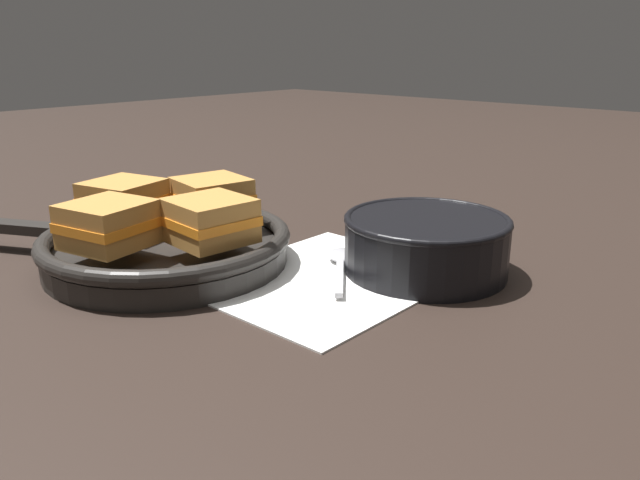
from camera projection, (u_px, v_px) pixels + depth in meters
name	position (u px, v px, depth m)	size (l,w,h in m)	color
ground_plane	(334.00, 276.00, 0.68)	(4.00, 4.00, 0.00)	black
napkin	(326.00, 278.00, 0.66)	(0.26, 0.22, 0.00)	white
soup_bowl	(426.00, 241.00, 0.68)	(0.18, 0.18, 0.06)	black
spoon	(340.00, 261.00, 0.70)	(0.12, 0.11, 0.01)	#B7B7BC
skillet	(165.00, 247.00, 0.70)	(0.28, 0.37, 0.04)	black
sandwich_near_left	(124.00, 200.00, 0.73)	(0.09, 0.10, 0.05)	#B27A38
sandwich_near_right	(108.00, 224.00, 0.63)	(0.09, 0.09, 0.05)	#B27A38
sandwich_far_left	(210.00, 220.00, 0.65)	(0.09, 0.09, 0.05)	#B27A38
sandwich_far_right	(212.00, 197.00, 0.75)	(0.09, 0.09, 0.05)	#B27A38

